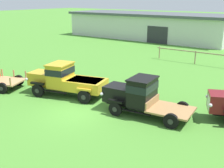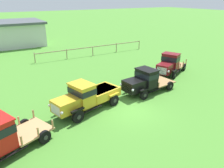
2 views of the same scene
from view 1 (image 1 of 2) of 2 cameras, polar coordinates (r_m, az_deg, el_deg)
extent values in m
plane|color=#47842D|center=(16.32, -6.95, -5.78)|extent=(240.00, 240.00, 0.00)
cube|color=silver|center=(46.45, 7.34, 11.48)|extent=(25.89, 8.35, 3.63)
cube|color=#474C51|center=(46.30, 7.43, 13.93)|extent=(26.49, 9.15, 0.36)
cube|color=#2D2D33|center=(41.00, 9.14, 9.79)|extent=(3.20, 0.08, 2.40)
cylinder|color=#997F60|center=(30.89, 9.62, 6.37)|extent=(0.12, 0.12, 1.31)
cylinder|color=#997F60|center=(29.03, 16.55, 5.20)|extent=(0.12, 0.12, 1.31)
cylinder|color=black|center=(20.60, -21.43, -0.81)|extent=(0.79, 0.47, 0.78)
cylinder|color=#2D2D2D|center=(20.51, -21.61, -0.90)|extent=(0.26, 0.13, 0.27)
cylinder|color=black|center=(22.18, -18.41, 0.75)|extent=(0.79, 0.47, 0.78)
cylinder|color=#2D2D2D|center=(22.27, -18.26, 0.83)|extent=(0.26, 0.13, 0.27)
cube|color=tan|center=(21.52, -20.65, 0.55)|extent=(2.81, 2.71, 0.10)
cube|color=tan|center=(22.76, -21.42, 2.17)|extent=(0.10, 0.10, 0.54)
cube|color=tan|center=(22.19, -19.33, 2.03)|extent=(0.10, 0.10, 0.54)
cube|color=tan|center=(20.11, -19.97, 0.45)|extent=(0.10, 0.10, 0.54)
cube|color=tan|center=(21.66, -17.13, 1.88)|extent=(0.10, 0.10, 0.54)
cylinder|color=black|center=(19.21, -14.81, -1.28)|extent=(0.89, 0.42, 0.87)
cylinder|color=#2D2D2D|center=(19.12, -15.01, -1.38)|extent=(0.30, 0.11, 0.31)
cylinder|color=black|center=(20.72, -11.66, 0.29)|extent=(0.89, 0.42, 0.87)
cylinder|color=#2D2D2D|center=(20.81, -11.49, 0.38)|extent=(0.30, 0.11, 0.31)
cylinder|color=black|center=(17.46, -5.67, -2.64)|extent=(0.89, 0.42, 0.87)
cylinder|color=#2D2D2D|center=(17.36, -5.84, -2.75)|extent=(0.30, 0.11, 0.31)
cylinder|color=black|center=(19.11, -3.02, -0.80)|extent=(0.89, 0.42, 0.87)
cylinder|color=#2D2D2D|center=(19.21, -2.87, -0.71)|extent=(0.30, 0.11, 0.31)
cube|color=black|center=(19.07, -9.16, -0.78)|extent=(5.05, 2.31, 0.12)
cube|color=gold|center=(19.93, -13.87, 1.20)|extent=(1.93, 1.74, 0.87)
cube|color=silver|center=(20.39, -15.66, 1.30)|extent=(0.33, 1.05, 0.65)
sphere|color=silver|center=(19.83, -16.96, 0.94)|extent=(0.20, 0.20, 0.20)
sphere|color=silver|center=(20.94, -14.51, 1.99)|extent=(0.20, 0.20, 0.20)
cube|color=black|center=(19.06, -14.92, 0.11)|extent=(1.02, 0.45, 0.12)
cube|color=black|center=(20.59, -11.75, 1.59)|extent=(1.02, 0.45, 0.12)
cube|color=gold|center=(19.07, -10.44, 1.71)|extent=(1.61, 1.97, 1.51)
cube|color=black|center=(18.98, -10.50, 2.70)|extent=(1.67, 2.02, 0.42)
cube|color=gold|center=(18.88, -10.57, 4.04)|extent=(1.75, 2.07, 0.08)
cube|color=black|center=(18.49, -11.53, -1.57)|extent=(1.67, 0.57, 0.05)
cube|color=black|center=(20.02, -8.59, 0.05)|extent=(1.67, 0.57, 0.05)
cube|color=gold|center=(18.29, -5.39, -0.12)|extent=(2.91, 2.38, 0.67)
cube|color=black|center=(18.20, -5.41, 0.80)|extent=(2.45, 2.01, 0.06)
cube|color=gold|center=(17.30, -5.72, -1.12)|extent=(0.98, 0.44, 0.12)
cube|color=gold|center=(18.97, -3.04, 0.59)|extent=(0.98, 0.44, 0.12)
cylinder|color=black|center=(15.66, 0.71, -5.09)|extent=(0.81, 0.27, 0.80)
cylinder|color=#2D2D2D|center=(15.57, 0.52, -5.21)|extent=(0.28, 0.06, 0.28)
cylinder|color=black|center=(17.27, 3.91, -2.95)|extent=(0.81, 0.27, 0.80)
cylinder|color=#2D2D2D|center=(17.36, 4.07, -2.85)|extent=(0.28, 0.06, 0.28)
cylinder|color=black|center=(14.48, 11.89, -7.40)|extent=(0.81, 0.27, 0.80)
cylinder|color=#2D2D2D|center=(14.39, 11.75, -7.55)|extent=(0.28, 0.06, 0.28)
cylinder|color=black|center=(16.21, 14.12, -4.83)|extent=(0.81, 0.27, 0.80)
cylinder|color=#2D2D2D|center=(16.31, 14.23, -4.71)|extent=(0.28, 0.06, 0.28)
cube|color=black|center=(15.85, 7.07, -4.63)|extent=(4.75, 1.58, 0.12)
cube|color=black|center=(16.36, 1.65, -1.88)|extent=(1.79, 1.54, 0.90)
cube|color=silver|center=(16.75, -0.74, -1.58)|extent=(0.18, 1.07, 0.68)
sphere|color=silver|center=(16.14, -2.11, -2.07)|extent=(0.20, 0.20, 0.20)
sphere|color=silver|center=(17.33, 0.48, -0.69)|extent=(0.20, 0.20, 0.20)
cube|color=black|center=(15.49, 0.72, -3.55)|extent=(0.93, 0.30, 0.12)
cube|color=black|center=(17.12, 3.94, -1.54)|extent=(0.93, 0.30, 0.12)
cube|color=black|center=(15.68, 6.18, -1.68)|extent=(1.35, 1.84, 1.51)
cube|color=black|center=(15.57, 6.22, -0.50)|extent=(1.40, 1.88, 0.42)
cube|color=black|center=(15.44, 6.27, 1.11)|extent=(1.47, 1.93, 0.08)
cube|color=black|center=(15.11, 4.98, -5.76)|extent=(1.63, 0.32, 0.05)
cube|color=black|center=(16.74, 7.80, -3.52)|extent=(1.63, 0.32, 0.05)
cube|color=#9E7547|center=(15.36, 11.92, -5.17)|extent=(2.45, 2.23, 0.10)
cube|color=#9E7547|center=(15.61, 8.20, -3.68)|extent=(0.28, 1.85, 0.44)
cube|color=silver|center=(15.94, 19.08, -3.46)|extent=(0.48, 0.95, 0.72)
sphere|color=silver|center=(15.26, 19.36, -4.11)|extent=(0.20, 0.20, 0.20)
sphere|color=silver|center=(16.56, 18.79, -2.39)|extent=(0.20, 0.20, 0.20)
camera|label=2|loc=(18.96, -58.01, 14.00)|focal=35.00mm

